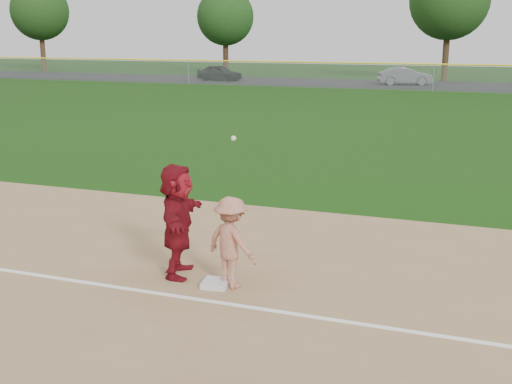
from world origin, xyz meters
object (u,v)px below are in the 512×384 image
(first_base, at_px, (216,283))
(car_mid, at_px, (405,76))
(base_runner, at_px, (178,220))
(car_left, at_px, (220,73))

(first_base, height_order, car_mid, car_mid)
(base_runner, relative_size, car_left, 0.49)
(base_runner, bearing_deg, car_mid, -13.15)
(first_base, bearing_deg, car_mid, 93.30)
(car_left, bearing_deg, car_mid, -82.61)
(first_base, distance_m, base_runner, 1.30)
(car_left, distance_m, car_mid, 16.55)
(base_runner, xyz_separation_m, car_left, (-18.35, 44.94, -0.32))
(car_left, bearing_deg, base_runner, -152.67)
(base_runner, relative_size, car_mid, 0.46)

